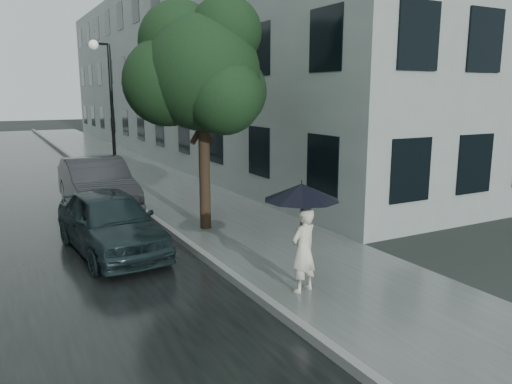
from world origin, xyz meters
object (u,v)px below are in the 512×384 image
pedestrian (304,250)px  lamp_post (108,105)px  street_tree (201,72)px  car_near (110,222)px  car_far (97,185)px

pedestrian → lamp_post: 11.51m
pedestrian → street_tree: size_ratio=0.26×
car_near → car_far: 4.12m
street_tree → car_far: 4.84m
street_tree → lamp_post: (-0.83, 6.57, -0.94)m
car_far → pedestrian: bearing=-76.2°
lamp_post → car_far: size_ratio=1.12×
street_tree → car_near: street_tree is taller
pedestrian → lamp_post: bearing=-103.3°
pedestrian → lamp_post: (-0.72, 11.28, 2.17)m
lamp_post → car_far: bearing=-125.4°
pedestrian → car_far: (-1.89, 7.84, 0.01)m
car_far → street_tree: bearing=-57.0°
pedestrian → car_far: bearing=-93.3°
pedestrian → car_far: car_far is taller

